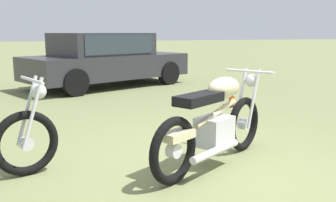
% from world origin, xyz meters
% --- Properties ---
extents(ground_plane, '(120.00, 120.00, 0.00)m').
position_xyz_m(ground_plane, '(0.00, 0.00, 0.00)').
color(ground_plane, olive).
extents(motorcycle_cream, '(1.80, 1.27, 1.02)m').
position_xyz_m(motorcycle_cream, '(-0.00, 0.22, 0.49)').
color(motorcycle_cream, black).
rests_on(motorcycle_cream, ground).
extents(car_charcoal, '(4.71, 3.45, 1.43)m').
position_xyz_m(car_charcoal, '(-0.11, 6.72, 0.80)').
color(car_charcoal, '#2D2D33').
rests_on(car_charcoal, ground).
extents(traffic_cone, '(0.25, 0.25, 0.45)m').
position_xyz_m(traffic_cone, '(1.80, 3.14, 0.20)').
color(traffic_cone, '#EA590F').
rests_on(traffic_cone, ground).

